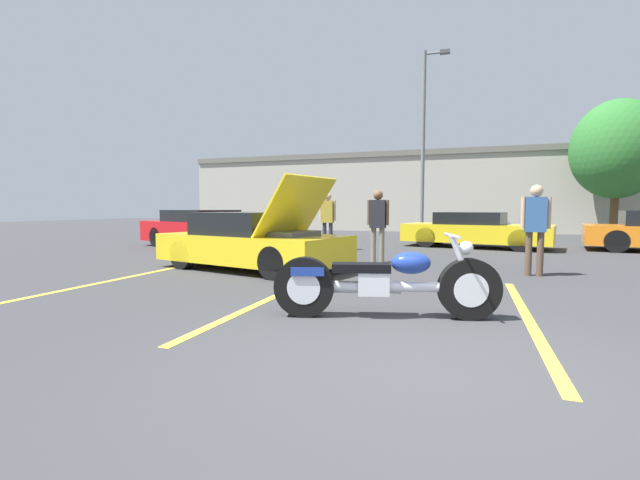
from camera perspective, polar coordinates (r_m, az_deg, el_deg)
ground_plane at (r=3.65m, az=13.34°, el=-16.50°), size 80.00×80.00×0.00m
parking_stripe_foreground at (r=8.20m, az=-27.99°, el=-5.23°), size 0.12×4.67×0.01m
parking_stripe_middle at (r=6.23m, az=-6.42°, el=-7.65°), size 0.12×4.67×0.01m
parking_stripe_back at (r=5.69m, az=25.88°, el=-9.20°), size 0.12×4.67×0.01m
far_building at (r=25.58m, az=18.39°, el=6.43°), size 32.00×4.20×4.40m
light_pole at (r=21.06m, az=13.79°, el=13.32°), size 1.21×0.28×8.50m
tree_background at (r=22.56m, az=34.86°, el=9.87°), size 3.65×3.65×5.89m
motorcycle at (r=5.08m, az=8.62°, el=-5.65°), size 2.58×0.95×0.99m
show_car_hood_open at (r=9.11m, az=-8.92°, el=-0.23°), size 4.34×2.77×1.89m
parked_car_mid_left_row at (r=14.86m, az=19.92°, el=1.22°), size 4.81×2.66×1.15m
parked_car_left_row at (r=14.48m, az=-15.26°, el=1.40°), size 5.13×3.37×1.22m
spectator_near_motorcycle at (r=10.10m, az=7.73°, el=2.68°), size 0.52×0.22×1.70m
spectator_by_show_car at (r=13.01m, az=1.02°, el=3.18°), size 0.52×0.23×1.74m
spectator_midground at (r=9.04m, az=26.80°, el=2.18°), size 0.52×0.23×1.72m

